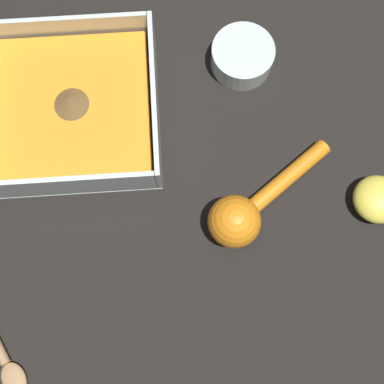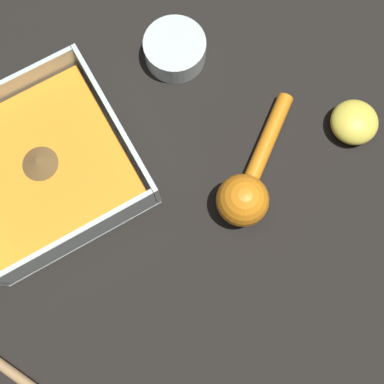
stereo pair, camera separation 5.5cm
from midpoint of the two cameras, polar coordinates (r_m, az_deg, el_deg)
name	(u,v)px [view 1 (the left image)]	position (r m, az deg, el deg)	size (l,w,h in m)	color
ground_plane	(80,106)	(0.64, -11.72, 10.10)	(4.00, 4.00, 0.00)	black
square_dish	(76,110)	(0.61, -12.07, 9.60)	(0.22, 0.22, 0.07)	silver
spice_bowl	(242,57)	(0.64, 8.86, 16.09)	(0.09, 0.09, 0.04)	silver
lemon_squeezer	(244,214)	(0.56, 9.34, -3.35)	(0.14, 0.17, 0.07)	orange
lemon_half	(378,199)	(0.62, 24.84, -1.40)	(0.06, 0.06, 0.03)	#EFDB4C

